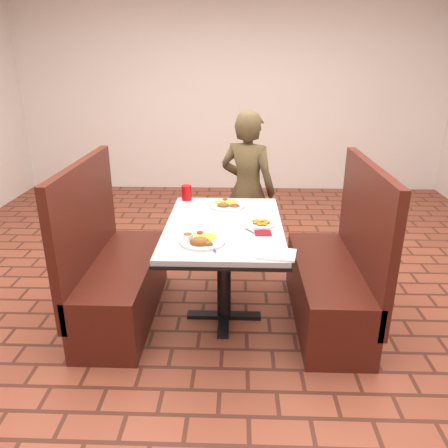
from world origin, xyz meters
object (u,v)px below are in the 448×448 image
(near_dinner_plate, at_px, (201,238))
(far_dinner_plate, at_px, (227,203))
(booth_bench_right, at_px, (335,280))
(diner_person, at_px, (247,190))
(booth_bench_left, at_px, (115,276))
(plantain_plate, at_px, (261,223))
(red_tumbler, at_px, (187,193))
(dining_table, at_px, (224,237))

(near_dinner_plate, height_order, far_dinner_plate, near_dinner_plate)
(booth_bench_right, xyz_separation_m, diner_person, (-0.62, 0.96, 0.38))
(booth_bench_left, bearing_deg, near_dinner_plate, -26.40)
(booth_bench_left, height_order, plantain_plate, booth_bench_left)
(booth_bench_right, relative_size, far_dinner_plate, 4.38)
(plantain_plate, bearing_deg, near_dinner_plate, -140.12)
(booth_bench_left, distance_m, diner_person, 1.42)
(booth_bench_left, bearing_deg, booth_bench_right, 0.00)
(far_dinner_plate, bearing_deg, diner_person, 73.91)
(booth_bench_left, distance_m, plantain_plate, 1.14)
(far_dinner_plate, distance_m, red_tumbler, 0.37)
(booth_bench_left, bearing_deg, diner_person, 44.59)
(dining_table, height_order, booth_bench_right, booth_bench_right)
(near_dinner_plate, distance_m, plantain_plate, 0.50)
(booth_bench_left, distance_m, far_dinner_plate, 1.00)
(booth_bench_right, distance_m, diner_person, 1.21)
(dining_table, distance_m, far_dinner_plate, 0.41)
(near_dinner_plate, distance_m, far_dinner_plate, 0.73)
(dining_table, distance_m, red_tumbler, 0.65)
(booth_bench_right, height_order, near_dinner_plate, booth_bench_right)
(booth_bench_left, xyz_separation_m, plantain_plate, (1.06, -0.01, 0.43))
(diner_person, relative_size, far_dinner_plate, 5.18)
(plantain_plate, distance_m, red_tumbler, 0.80)
(dining_table, bearing_deg, near_dinner_plate, -111.22)
(plantain_plate, bearing_deg, diner_person, 94.61)
(booth_bench_right, distance_m, red_tumbler, 1.33)
(booth_bench_left, xyz_separation_m, near_dinner_plate, (0.67, -0.33, 0.45))
(diner_person, relative_size, plantain_plate, 7.56)
(dining_table, bearing_deg, plantain_plate, -2.06)
(booth_bench_right, bearing_deg, far_dinner_plate, 153.73)
(diner_person, bearing_deg, near_dinner_plate, 101.48)
(booth_bench_right, height_order, red_tumbler, booth_bench_right)
(near_dinner_plate, xyz_separation_m, red_tumbler, (-0.19, 0.87, 0.03))
(dining_table, height_order, plantain_plate, plantain_plate)
(dining_table, relative_size, near_dinner_plate, 4.27)
(booth_bench_left, height_order, far_dinner_plate, booth_bench_left)
(far_dinner_plate, height_order, red_tumbler, red_tumbler)
(diner_person, bearing_deg, booth_bench_right, 147.57)
(red_tumbler, bearing_deg, booth_bench_left, -131.46)
(plantain_plate, relative_size, red_tumbler, 1.56)
(red_tumbler, bearing_deg, dining_table, -59.44)
(far_dinner_plate, distance_m, plantain_plate, 0.47)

